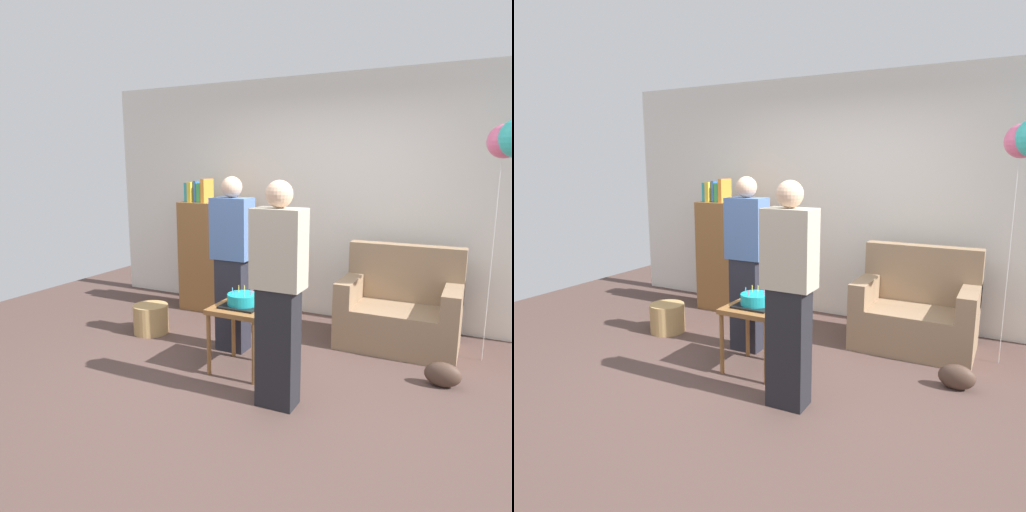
% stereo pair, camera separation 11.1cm
% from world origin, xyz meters
% --- Properties ---
extents(ground_plane, '(8.00, 8.00, 0.00)m').
position_xyz_m(ground_plane, '(0.00, 0.00, 0.00)').
color(ground_plane, '#4C3833').
extents(wall_back, '(6.00, 0.10, 2.70)m').
position_xyz_m(wall_back, '(0.00, 2.05, 1.35)').
color(wall_back, silver).
rests_on(wall_back, ground_plane).
extents(couch, '(1.10, 0.70, 0.96)m').
position_xyz_m(couch, '(0.84, 1.43, 0.34)').
color(couch, '#8C7054').
rests_on(couch, ground_plane).
extents(bookshelf, '(0.80, 0.36, 1.57)m').
position_xyz_m(bookshelf, '(-1.36, 1.61, 0.67)').
color(bookshelf, brown).
rests_on(bookshelf, ground_plane).
extents(side_table, '(0.48, 0.48, 0.57)m').
position_xyz_m(side_table, '(-0.25, 0.26, 0.48)').
color(side_table, brown).
rests_on(side_table, ground_plane).
extents(birthday_cake, '(0.32, 0.32, 0.17)m').
position_xyz_m(birthday_cake, '(-0.25, 0.26, 0.62)').
color(birthday_cake, black).
rests_on(birthday_cake, side_table).
extents(person_blowing_candles, '(0.36, 0.22, 1.63)m').
position_xyz_m(person_blowing_candles, '(-0.55, 0.62, 0.83)').
color(person_blowing_candles, '#23232D').
rests_on(person_blowing_candles, ground_plane).
extents(person_holding_cake, '(0.36, 0.22, 1.63)m').
position_xyz_m(person_holding_cake, '(0.25, -0.15, 0.83)').
color(person_holding_cake, black).
rests_on(person_holding_cake, ground_plane).
extents(wicker_basket, '(0.36, 0.36, 0.30)m').
position_xyz_m(wicker_basket, '(-1.53, 0.63, 0.15)').
color(wicker_basket, '#A88451').
rests_on(wicker_basket, ground_plane).
extents(handbag, '(0.28, 0.14, 0.20)m').
position_xyz_m(handbag, '(1.31, 0.68, 0.10)').
color(handbag, '#473328').
rests_on(handbag, ground_plane).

